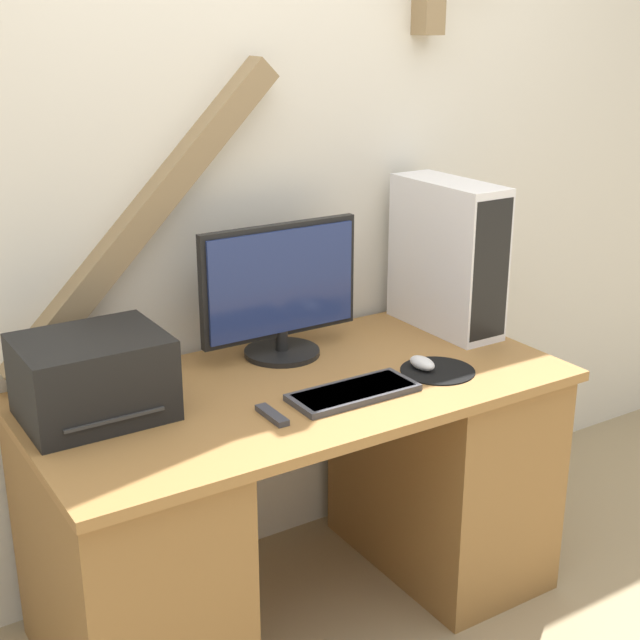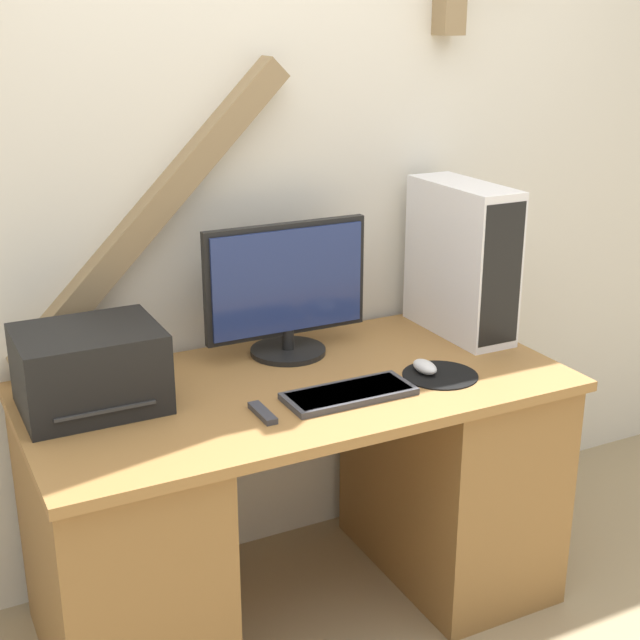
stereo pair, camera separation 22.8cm
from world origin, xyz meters
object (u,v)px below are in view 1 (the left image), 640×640
Objects in this scene: keyboard at (354,392)px; mouse at (422,363)px; printer at (93,377)px; remote_control at (272,415)px; computer_tower at (448,256)px; monitor at (280,289)px.

mouse is (0.28, 0.04, 0.01)m from keyboard.
mouse reaches higher than keyboard.
keyboard is at bearing -21.63° from printer.
remote_control is (-0.26, -0.00, -0.00)m from keyboard.
computer_tower reaches higher than remote_control.
mouse is at bearing 5.19° from remote_control.
monitor is at bearing 91.68° from keyboard.
mouse is 0.54m from remote_control.
computer_tower reaches higher than printer.
remote_control is at bearing -174.81° from mouse.
remote_control is (-0.84, -0.31, -0.24)m from computer_tower.
mouse is at bearing -12.93° from printer.
monitor is 4.01× the size of remote_control.
monitor is 1.06× the size of computer_tower.
monitor is 0.59m from computer_tower.
monitor reaches higher than keyboard.
keyboard is 0.69m from computer_tower.
monitor is 0.43m from keyboard.
monitor is 1.44× the size of keyboard.
monitor is at bearing 172.75° from computer_tower.
remote_control is (-0.54, -0.05, -0.01)m from mouse.
printer is (-0.92, 0.21, 0.09)m from mouse.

